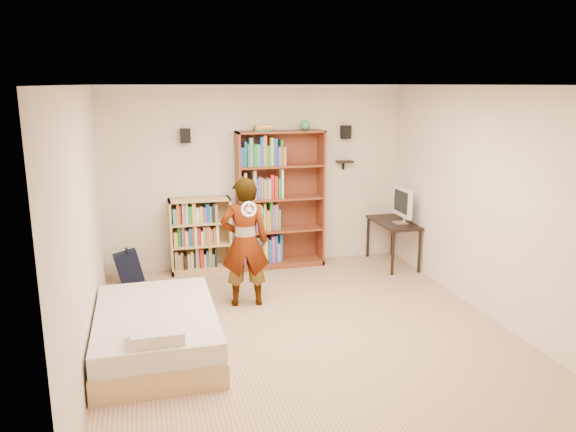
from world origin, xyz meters
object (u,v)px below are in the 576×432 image
(tall_bookshelf, at_px, (280,200))
(daybed, at_px, (156,326))
(low_bookshelf, at_px, (200,236))
(person, at_px, (245,242))
(computer_desk, at_px, (393,243))

(tall_bookshelf, relative_size, daybed, 1.09)
(tall_bookshelf, xyz_separation_m, low_bookshelf, (-1.20, 0.02, -0.47))
(tall_bookshelf, height_order, person, tall_bookshelf)
(computer_desk, bearing_deg, daybed, -150.36)
(daybed, bearing_deg, low_bookshelf, 73.60)
(tall_bookshelf, relative_size, person, 1.26)
(tall_bookshelf, height_order, low_bookshelf, tall_bookshelf)
(tall_bookshelf, height_order, computer_desk, tall_bookshelf)
(low_bookshelf, distance_m, daybed, 2.56)
(low_bookshelf, relative_size, computer_desk, 1.10)
(computer_desk, height_order, daybed, computer_desk)
(person, bearing_deg, low_bookshelf, -68.19)
(tall_bookshelf, distance_m, computer_desk, 1.85)
(person, bearing_deg, tall_bookshelf, -113.94)
(computer_desk, bearing_deg, tall_bookshelf, 167.37)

